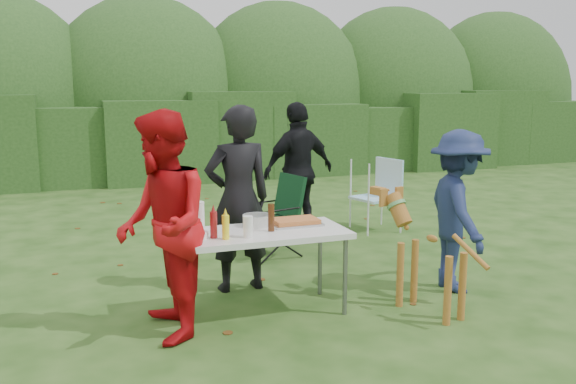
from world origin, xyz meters
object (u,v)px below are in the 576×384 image
object	(u,v)px
camping_chair	(274,216)
dog	(431,257)
person_black_puffy	(299,171)
person_red_jacket	(162,226)
lawn_chair	(375,195)
folding_table	(260,237)
person_cook	(238,199)
ketchup_bottle	(214,225)
mustard_bottle	(226,227)
paper_towel_roll	(197,217)
child	(458,211)
beer_bottle	(271,218)

from	to	relation	value
camping_chair	dog	bearing A→B (deg)	92.93
person_black_puffy	camping_chair	distance (m)	0.97
person_red_jacket	person_black_puffy	distance (m)	3.37
lawn_chair	folding_table	bearing A→B (deg)	30.48
person_black_puffy	lawn_chair	size ratio (longest dim) A/B	1.79
person_cook	person_red_jacket	xyz separation A→B (m)	(-0.86, -0.91, 0.00)
person_black_puffy	ketchup_bottle	distance (m)	3.01
mustard_bottle	paper_towel_roll	xyz separation A→B (m)	(-0.16, 0.33, 0.03)
folding_table	child	distance (m)	1.98
person_black_puffy	lawn_chair	world-z (taller)	person_black_puffy
ketchup_bottle	paper_towel_roll	bearing A→B (deg)	107.62
dog	camping_chair	distance (m)	2.32
person_cook	camping_chair	size ratio (longest dim) A/B	1.89
lawn_chair	person_black_puffy	bearing A→B (deg)	-12.79
paper_towel_roll	ketchup_bottle	bearing A→B (deg)	-72.38
dog	beer_bottle	distance (m)	1.43
folding_table	lawn_chair	size ratio (longest dim) A/B	1.51
person_black_puffy	dog	world-z (taller)	person_black_puffy
folding_table	mustard_bottle	world-z (taller)	mustard_bottle
lawn_chair	paper_towel_roll	bearing A→B (deg)	23.01
person_cook	beer_bottle	distance (m)	0.73
dog	beer_bottle	xyz separation A→B (m)	(-1.31, 0.47, 0.35)
child	paper_towel_roll	distance (m)	2.50
ketchup_bottle	person_cook	bearing A→B (deg)	61.58
camping_chair	paper_towel_roll	bearing A→B (deg)	37.38
folding_table	person_red_jacket	size ratio (longest dim) A/B	0.83
camping_chair	paper_towel_roll	xyz separation A→B (m)	(-1.22, -1.55, 0.39)
person_cook	mustard_bottle	xyz separation A→B (m)	(-0.34, -0.86, -0.06)
mustard_bottle	dog	bearing A→B (deg)	-10.81
child	paper_towel_roll	xyz separation A→B (m)	(-2.49, 0.21, 0.09)
beer_bottle	paper_towel_roll	bearing A→B (deg)	161.56
ketchup_bottle	child	bearing A→B (deg)	1.10
person_red_jacket	mustard_bottle	distance (m)	0.52
person_cook	mustard_bottle	distance (m)	0.92
person_black_puffy	child	bearing A→B (deg)	91.53
child	paper_towel_roll	bearing A→B (deg)	99.99
ketchup_bottle	beer_bottle	size ratio (longest dim) A/B	0.92
person_black_puffy	mustard_bottle	size ratio (longest dim) A/B	8.86
person_cook	person_black_puffy	xyz separation A→B (m)	(1.27, 1.70, -0.01)
person_black_puffy	ketchup_bottle	xyz separation A→B (m)	(-1.69, -2.48, -0.04)
beer_bottle	paper_towel_roll	distance (m)	0.63
child	lawn_chair	size ratio (longest dim) A/B	1.58
dog	child	bearing A→B (deg)	-68.05
folding_table	person_cook	world-z (taller)	person_cook
person_black_puffy	camping_chair	size ratio (longest dim) A/B	1.86
dog	lawn_chair	bearing A→B (deg)	-35.34
paper_towel_roll	camping_chair	bearing A→B (deg)	51.82
camping_chair	paper_towel_roll	size ratio (longest dim) A/B	3.66
person_cook	beer_bottle	world-z (taller)	person_cook
person_red_jacket	lawn_chair	size ratio (longest dim) A/B	1.82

